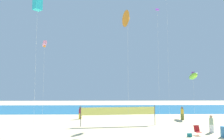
{
  "coord_description": "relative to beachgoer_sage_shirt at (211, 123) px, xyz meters",
  "views": [
    {
      "loc": [
        -1.31,
        -15.79,
        4.38
      ],
      "look_at": [
        -0.68,
        10.17,
        6.7
      ],
      "focal_mm": 33.41,
      "sensor_mm": 36.0,
      "label": 1
    }
  ],
  "objects": [
    {
      "name": "ocean_band",
      "position": [
        -9.19,
        24.88,
        -0.92
      ],
      "size": [
        120.0,
        20.0,
        0.01
      ],
      "primitive_type": "cube",
      "color": "#1E6B99",
      "rests_on": "ground"
    },
    {
      "name": "beachgoer_sage_shirt",
      "position": [
        0.0,
        0.0,
        0.0
      ],
      "size": [
        0.39,
        0.39,
        1.72
      ],
      "rotation": [
        0.0,
        0.0,
        2.89
      ],
      "color": "white",
      "rests_on": "ground"
    },
    {
      "name": "beachgoer_maroon_shirt",
      "position": [
        -14.37,
        9.61,
        0.02
      ],
      "size": [
        0.4,
        0.4,
        1.76
      ],
      "rotation": [
        0.0,
        0.0,
        4.58
      ],
      "color": "gold",
      "rests_on": "ground"
    },
    {
      "name": "beachgoer_mustard_shirt",
      "position": [
        0.12,
        8.44,
        0.06
      ],
      "size": [
        0.42,
        0.42,
        1.84
      ],
      "rotation": [
        0.0,
        0.0,
        0.66
      ],
      "color": "olive",
      "rests_on": "ground"
    },
    {
      "name": "folding_beach_chair",
      "position": [
        -1.94,
        -1.14,
        -0.45
      ],
      "size": [
        0.52,
        0.65,
        0.89
      ],
      "rotation": [
        0.0,
        0.0,
        0.37
      ],
      "color": "red",
      "rests_on": "ground"
    },
    {
      "name": "trash_barrel",
      "position": [
        0.18,
        -1.99,
        -0.45
      ],
      "size": [
        0.66,
        0.66,
        0.95
      ],
      "primitive_type": "cylinder",
      "color": "teal",
      "rests_on": "ground"
    },
    {
      "name": "volleyball_net",
      "position": [
        -9.09,
        4.04,
        0.72
      ],
      "size": [
        8.97,
        1.18,
        2.4
      ],
      "color": "#4C4C51",
      "rests_on": "ground"
    },
    {
      "name": "beach_handbag",
      "position": [
        -2.94,
        -1.78,
        -0.76
      ],
      "size": [
        0.39,
        0.2,
        0.32
      ],
      "primitive_type": "cube",
      "color": "#19727A",
      "rests_on": "ground"
    },
    {
      "name": "kite_violet_diamond",
      "position": [
        -3.4,
        7.25,
        14.13
      ],
      "size": [
        0.71,
        0.7,
        15.69
      ],
      "color": "silver",
      "rests_on": "ground"
    },
    {
      "name": "kite_orange_delta",
      "position": [
        -8.46,
        -1.03,
        10.35
      ],
      "size": [
        0.99,
        1.72,
        12.11
      ],
      "color": "silver",
      "rests_on": "ground"
    },
    {
      "name": "kite_lime_inflatable",
      "position": [
        3.28,
        11.78,
        5.43
      ],
      "size": [
        0.93,
        2.72,
        7.06
      ],
      "color": "silver",
      "rests_on": "ground"
    },
    {
      "name": "kite_pink_tube",
      "position": [
        -20.16,
        10.82,
        10.35
      ],
      "size": [
        1.39,
        2.49,
        11.59
      ],
      "color": "silver",
      "rests_on": "ground"
    },
    {
      "name": "kite_cyan_box",
      "position": [
        -18.05,
        0.95,
        12.55
      ],
      "size": [
        1.11,
        1.11,
        14.11
      ],
      "color": "silver",
      "rests_on": "ground"
    }
  ]
}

